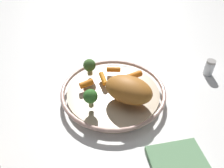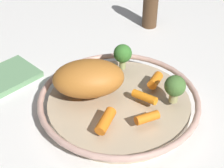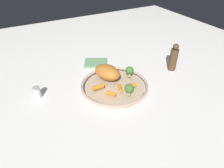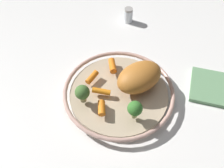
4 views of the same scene
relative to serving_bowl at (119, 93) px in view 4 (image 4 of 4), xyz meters
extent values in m
plane|color=silver|center=(0.00, 0.00, -0.02)|extent=(2.52, 2.52, 0.00)
cylinder|color=tan|center=(0.00, 0.00, -0.01)|extent=(0.30, 0.30, 0.02)
torus|color=tan|center=(0.00, 0.00, 0.01)|extent=(0.34, 0.34, 0.01)
ellipsoid|color=#B06827|center=(0.01, -0.06, 0.05)|extent=(0.15, 0.18, 0.07)
cylinder|color=orange|center=(-0.06, 0.07, 0.03)|extent=(0.05, 0.03, 0.02)
cylinder|color=orange|center=(0.00, 0.05, 0.03)|extent=(0.04, 0.06, 0.02)
cylinder|color=orange|center=(0.09, 0.00, 0.03)|extent=(0.06, 0.03, 0.03)
cylinder|color=orange|center=(0.06, 0.07, 0.03)|extent=(0.05, 0.05, 0.02)
cylinder|color=tan|center=(-0.01, 0.11, 0.03)|extent=(0.02, 0.02, 0.02)
sphere|color=#42692E|center=(-0.01, 0.11, 0.06)|extent=(0.04, 0.04, 0.04)
cylinder|color=#9AA766|center=(-0.10, -0.02, 0.03)|extent=(0.02, 0.02, 0.02)
sphere|color=#36722B|center=(-0.10, -0.02, 0.06)|extent=(0.04, 0.04, 0.04)
cylinder|color=silver|center=(0.36, -0.12, 0.01)|extent=(0.03, 0.03, 0.05)
cylinder|color=#9E9993|center=(0.36, -0.12, 0.04)|extent=(0.03, 0.03, 0.01)
cube|color=#669366|center=(-0.03, -0.29, -0.01)|extent=(0.17, 0.16, 0.01)
camera|label=1|loc=(-0.34, -0.42, 0.49)|focal=35.35mm
camera|label=2|loc=(0.52, 0.14, 0.46)|focal=53.13mm
camera|label=3|loc=(0.40, 0.71, 0.60)|focal=31.70mm
camera|label=4|loc=(-0.48, 0.13, 0.66)|focal=42.59mm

